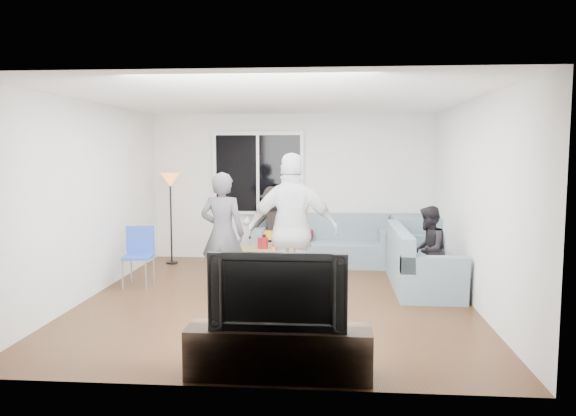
# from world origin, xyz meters

# --- Properties ---
(floor) EXTENTS (5.00, 5.50, 0.04)m
(floor) POSITION_xyz_m (0.00, 0.00, -0.02)
(floor) COLOR #56351C
(floor) RESTS_ON ground
(ceiling) EXTENTS (5.00, 5.50, 0.04)m
(ceiling) POSITION_xyz_m (0.00, 0.00, 2.62)
(ceiling) COLOR white
(ceiling) RESTS_ON ground
(wall_back) EXTENTS (5.00, 0.04, 2.60)m
(wall_back) POSITION_xyz_m (0.00, 2.77, 1.30)
(wall_back) COLOR silver
(wall_back) RESTS_ON ground
(wall_front) EXTENTS (5.00, 0.04, 2.60)m
(wall_front) POSITION_xyz_m (0.00, -2.77, 1.30)
(wall_front) COLOR silver
(wall_front) RESTS_ON ground
(wall_left) EXTENTS (0.04, 5.50, 2.60)m
(wall_left) POSITION_xyz_m (-2.52, 0.00, 1.30)
(wall_left) COLOR silver
(wall_left) RESTS_ON ground
(wall_right) EXTENTS (0.04, 5.50, 2.60)m
(wall_right) POSITION_xyz_m (2.52, 0.00, 1.30)
(wall_right) COLOR silver
(wall_right) RESTS_ON ground
(window_frame) EXTENTS (1.62, 0.06, 1.47)m
(window_frame) POSITION_xyz_m (-0.60, 2.69, 1.55)
(window_frame) COLOR white
(window_frame) RESTS_ON wall_back
(window_glass) EXTENTS (1.50, 0.02, 1.35)m
(window_glass) POSITION_xyz_m (-0.60, 2.65, 1.55)
(window_glass) COLOR black
(window_glass) RESTS_ON window_frame
(window_mullion) EXTENTS (0.05, 0.03, 1.35)m
(window_mullion) POSITION_xyz_m (-0.60, 2.64, 1.55)
(window_mullion) COLOR white
(window_mullion) RESTS_ON window_frame
(radiator) EXTENTS (1.30, 0.12, 0.62)m
(radiator) POSITION_xyz_m (-0.60, 2.65, 0.31)
(radiator) COLOR silver
(radiator) RESTS_ON floor
(potted_plant) EXTENTS (0.23, 0.19, 0.39)m
(potted_plant) POSITION_xyz_m (-0.09, 2.62, 0.82)
(potted_plant) COLOR #2F6D2B
(potted_plant) RESTS_ON radiator
(vase) EXTENTS (0.18, 0.18, 0.17)m
(vase) POSITION_xyz_m (-0.79, 2.62, 0.70)
(vase) COLOR white
(vase) RESTS_ON radiator
(sofa_back_section) EXTENTS (2.30, 0.85, 0.85)m
(sofa_back_section) POSITION_xyz_m (0.54, 2.27, 0.42)
(sofa_back_section) COLOR slate
(sofa_back_section) RESTS_ON floor
(sofa_right_section) EXTENTS (2.00, 0.85, 0.85)m
(sofa_right_section) POSITION_xyz_m (2.02, 0.81, 0.42)
(sofa_right_section) COLOR slate
(sofa_right_section) RESTS_ON floor
(sofa_corner) EXTENTS (0.85, 0.85, 0.85)m
(sofa_corner) POSITION_xyz_m (2.17, 2.27, 0.42)
(sofa_corner) COLOR slate
(sofa_corner) RESTS_ON floor
(cushion_yellow) EXTENTS (0.47, 0.43, 0.14)m
(cushion_yellow) POSITION_xyz_m (-0.39, 2.25, 0.51)
(cushion_yellow) COLOR orange
(cushion_yellow) RESTS_ON sofa_back_section
(cushion_red) EXTENTS (0.39, 0.34, 0.13)m
(cushion_red) POSITION_xyz_m (0.20, 2.33, 0.51)
(cushion_red) COLOR maroon
(cushion_red) RESTS_ON sofa_back_section
(coffee_table) EXTENTS (1.10, 0.60, 0.40)m
(coffee_table) POSITION_xyz_m (-0.42, 1.56, 0.20)
(coffee_table) COLOR #977E49
(coffee_table) RESTS_ON floor
(pitcher) EXTENTS (0.17, 0.17, 0.17)m
(pitcher) POSITION_xyz_m (-0.38, 1.52, 0.49)
(pitcher) COLOR maroon
(pitcher) RESTS_ON coffee_table
(side_chair) EXTENTS (0.45, 0.45, 0.86)m
(side_chair) POSITION_xyz_m (-2.05, 0.50, 0.43)
(side_chair) COLOR #2A48B9
(side_chair) RESTS_ON floor
(floor_lamp) EXTENTS (0.32, 0.32, 1.56)m
(floor_lamp) POSITION_xyz_m (-2.05, 2.16, 0.78)
(floor_lamp) COLOR orange
(floor_lamp) RESTS_ON floor
(player_left) EXTENTS (0.65, 0.46, 1.67)m
(player_left) POSITION_xyz_m (-0.76, 0.22, 0.83)
(player_left) COLOR #454448
(player_left) RESTS_ON floor
(player_right) EXTENTS (1.14, 0.49, 1.93)m
(player_right) POSITION_xyz_m (0.24, -0.37, 0.97)
(player_right) COLOR silver
(player_right) RESTS_ON floor
(spectator_right) EXTENTS (0.63, 0.71, 1.21)m
(spectator_right) POSITION_xyz_m (2.02, 0.40, 0.61)
(spectator_right) COLOR black
(spectator_right) RESTS_ON floor
(spectator_back) EXTENTS (0.89, 0.54, 1.34)m
(spectator_back) POSITION_xyz_m (-0.29, 2.30, 0.67)
(spectator_back) COLOR black
(spectator_back) RESTS_ON floor
(tv_console) EXTENTS (1.60, 0.40, 0.44)m
(tv_console) POSITION_xyz_m (0.27, -2.50, 0.22)
(tv_console) COLOR #36281B
(tv_console) RESTS_ON floor
(television) EXTENTS (1.17, 0.15, 0.67)m
(television) POSITION_xyz_m (0.27, -2.50, 0.78)
(television) COLOR black
(television) RESTS_ON tv_console
(bottle_c) EXTENTS (0.07, 0.07, 0.19)m
(bottle_c) POSITION_xyz_m (-0.39, 1.76, 0.49)
(bottle_c) COLOR black
(bottle_c) RESTS_ON coffee_table
(bottle_e) EXTENTS (0.07, 0.07, 0.22)m
(bottle_e) POSITION_xyz_m (-0.06, 1.64, 0.51)
(bottle_e) COLOR black
(bottle_e) RESTS_ON coffee_table
(bottle_d) EXTENTS (0.07, 0.07, 0.27)m
(bottle_d) POSITION_xyz_m (-0.19, 1.47, 0.54)
(bottle_d) COLOR orange
(bottle_d) RESTS_ON coffee_table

